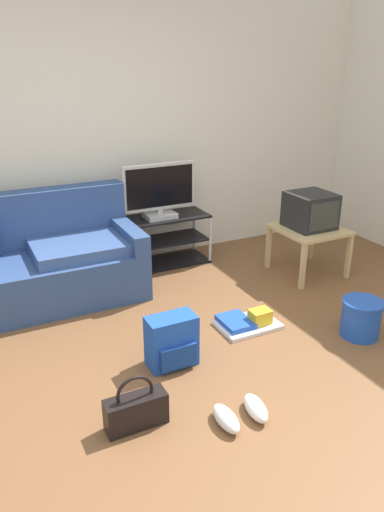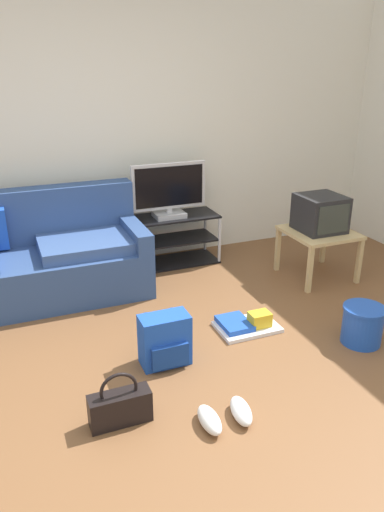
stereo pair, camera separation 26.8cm
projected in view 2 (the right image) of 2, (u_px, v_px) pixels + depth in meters
name	position (u px, v px, depth m)	size (l,w,h in m)	color
ground_plane	(196.00, 405.00, 2.95)	(9.00, 9.80, 0.02)	brown
wall_back	(97.00, 126.00, 4.54)	(9.00, 0.10, 2.70)	silver
couch	(20.00, 262.00, 4.15)	(2.11, 0.83, 0.89)	navy
tv_stand	(169.00, 240.00, 4.88)	(0.98, 0.39, 0.50)	black
flat_tv	(169.00, 191.00, 4.67)	(0.73, 0.22, 0.53)	#B2B2B7
side_table	(319.00, 237.00, 4.53)	(0.60, 0.60, 0.46)	tan
crt_tv	(320.00, 213.00, 4.46)	(0.39, 0.40, 0.33)	#232326
backpack	(165.00, 340.00, 3.28)	(0.33, 0.25, 0.36)	blue
handbag	(120.00, 406.00, 2.76)	(0.35, 0.12, 0.33)	black
cleaning_bucket	(363.00, 324.00, 3.53)	(0.30, 0.30, 0.29)	blue
sneakers_pair	(225.00, 415.00, 2.79)	(0.33, 0.26, 0.09)	white
floor_tray	(247.00, 324.00, 3.75)	(0.47, 0.33, 0.14)	silver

